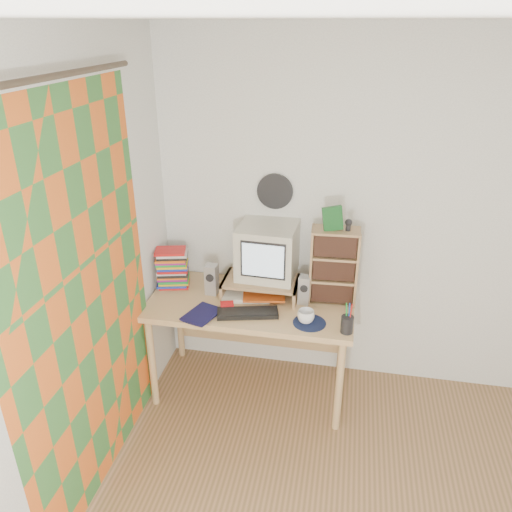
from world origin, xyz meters
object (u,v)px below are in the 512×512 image
at_px(cd_rack, 334,266).
at_px(mug, 306,316).
at_px(keyboard, 248,313).
at_px(dvd_stack, 172,267).
at_px(desk, 253,313).
at_px(diary, 191,309).
at_px(crt_monitor, 267,253).

distance_m(cd_rack, mug, 0.41).
relative_size(keyboard, dvd_stack, 1.33).
distance_m(keyboard, dvd_stack, 0.69).
bearing_deg(dvd_stack, cd_rack, -13.46).
bearing_deg(cd_rack, dvd_stack, 177.80).
xyz_separation_m(desk, mug, (0.40, -0.26, 0.18)).
relative_size(desk, diary, 6.29).
height_order(mug, diary, mug).
bearing_deg(mug, diary, -178.31).
xyz_separation_m(desk, keyboard, (0.01, -0.24, 0.15)).
relative_size(crt_monitor, dvd_stack, 1.30).
height_order(crt_monitor, dvd_stack, crt_monitor).
height_order(dvd_stack, mug, dvd_stack).
bearing_deg(crt_monitor, keyboard, -98.66).
distance_m(desk, cd_rack, 0.67).
xyz_separation_m(keyboard, mug, (0.38, -0.02, 0.03)).
distance_m(crt_monitor, mug, 0.53).
bearing_deg(cd_rack, diary, -162.30).
xyz_separation_m(desk, dvd_stack, (-0.59, 0.05, 0.28)).
xyz_separation_m(keyboard, diary, (-0.37, -0.04, 0.01)).
xyz_separation_m(mug, diary, (-0.76, -0.02, -0.02)).
relative_size(dvd_stack, mug, 2.75).
xyz_separation_m(crt_monitor, mug, (0.31, -0.34, -0.26)).
distance_m(crt_monitor, keyboard, 0.44).
bearing_deg(crt_monitor, dvd_stack, -173.71).
bearing_deg(cd_rack, crt_monitor, 173.55).
relative_size(desk, keyboard, 3.52).
relative_size(crt_monitor, mug, 3.58).
distance_m(keyboard, mug, 0.38).
relative_size(keyboard, cd_rack, 0.76).
xyz_separation_m(crt_monitor, cd_rack, (0.46, -0.03, -0.04)).
bearing_deg(keyboard, crt_monitor, 64.84).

